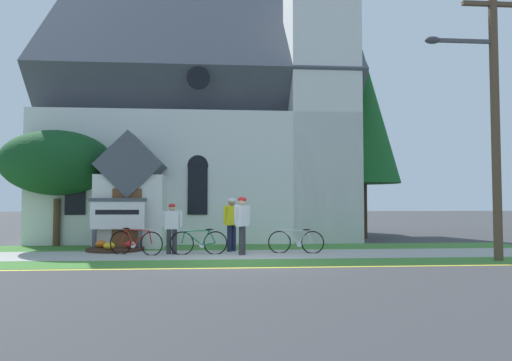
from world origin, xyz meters
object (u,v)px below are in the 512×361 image
church_sign (117,216)px  yard_deciduous_tree (58,163)px  bicycle_yellow (296,241)px  cyclist_in_yellow_jersey (232,220)px  bicycle_blue (199,242)px  bicycle_red (136,242)px  roadside_conifer (363,116)px  utility_pole (491,92)px  cyclist_in_red_jersey (172,225)px  cyclist_in_orange_jersey (242,220)px

church_sign → yard_deciduous_tree: yard_deciduous_tree is taller
bicycle_yellow → cyclist_in_yellow_jersey: cyclist_in_yellow_jersey is taller
church_sign → bicycle_blue: (2.84, -1.60, -0.79)m
bicycle_blue → church_sign: bearing=150.6°
bicycle_red → cyclist_in_yellow_jersey: size_ratio=0.98×
bicycle_blue → roadside_conifer: (7.21, 6.15, 5.20)m
yard_deciduous_tree → utility_pole: bearing=-21.6°
utility_pole → yard_deciduous_tree: (-13.72, 5.42, -1.67)m
roadside_conifer → yard_deciduous_tree: size_ratio=2.02×
bicycle_red → cyclist_in_red_jersey: bearing=2.8°
bicycle_blue → cyclist_in_orange_jersey: 1.52m
bicycle_yellow → bicycle_blue: size_ratio=1.00×
bicycle_blue → utility_pole: utility_pole is taller
bicycle_red → bicycle_blue: bearing=-1.7°
cyclist_in_orange_jersey → cyclist_in_red_jersey: 2.22m
bicycle_blue → utility_pole: bearing=-14.3°
cyclist_in_red_jersey → roadside_conifer: roadside_conifer is taller
bicycle_yellow → yard_deciduous_tree: size_ratio=0.41×
church_sign → bicycle_yellow: (5.91, -1.46, -0.79)m
cyclist_in_red_jersey → utility_pole: 10.18m
utility_pole → yard_deciduous_tree: 14.85m
bicycle_red → utility_pole: 11.36m
church_sign → cyclist_in_orange_jersey: 4.56m
utility_pole → yard_deciduous_tree: utility_pole is taller
cyclist_in_orange_jersey → cyclist_in_red_jersey: size_ratio=1.13×
utility_pole → yard_deciduous_tree: size_ratio=2.00×
bicycle_red → cyclist_in_red_jersey: 1.21m
church_sign → bicycle_red: 1.94m
cyclist_in_red_jersey → roadside_conifer: bearing=36.9°
church_sign → roadside_conifer: (10.04, 4.55, 4.41)m
cyclist_in_red_jersey → utility_pole: size_ratio=0.18×
church_sign → cyclist_in_yellow_jersey: 3.95m
bicycle_blue → bicycle_red: (-1.94, 0.06, 0.01)m
bicycle_red → yard_deciduous_tree: 5.46m
yard_deciduous_tree → roadside_conifer: bearing=12.7°
roadside_conifer → yard_deciduous_tree: (-12.62, -2.85, -2.49)m
bicycle_blue → cyclist_in_yellow_jersey: cyclist_in_yellow_jersey is taller
bicycle_red → roadside_conifer: roadside_conifer is taller
cyclist_in_orange_jersey → yard_deciduous_tree: size_ratio=0.42×
church_sign → bicycle_blue: size_ratio=1.11×
bicycle_yellow → bicycle_blue: bearing=-177.4°
roadside_conifer → cyclist_in_red_jersey: bearing=-143.1°
church_sign → cyclist_in_red_jersey: 2.50m
church_sign → cyclist_in_yellow_jersey: size_ratio=1.12×
bicycle_yellow → cyclist_in_red_jersey: bearing=-179.6°
cyclist_in_orange_jersey → yard_deciduous_tree: bearing=152.2°
bicycle_red → cyclist_in_red_jersey: size_ratio=1.08×
church_sign → bicycle_blue: 3.35m
bicycle_blue → bicycle_red: 1.94m
bicycle_red → cyclist_in_yellow_jersey: cyclist_in_yellow_jersey is taller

